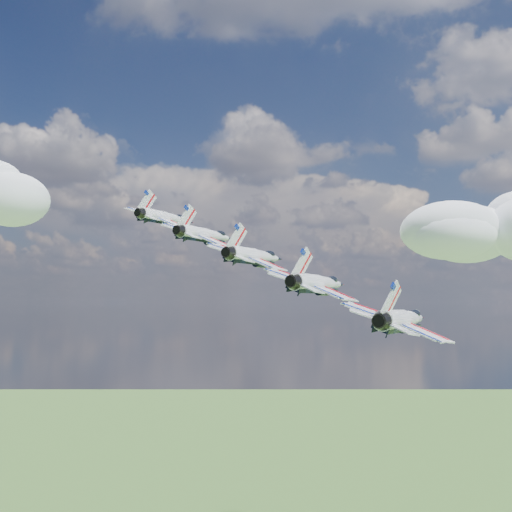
% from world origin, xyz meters
% --- Properties ---
extents(cloud_far, '(68.27, 53.64, 26.82)m').
position_xyz_m(cloud_far, '(61.25, 220.67, 168.81)').
color(cloud_far, white).
extents(jet_0, '(13.39, 15.72, 6.86)m').
position_xyz_m(jet_0, '(-11.49, 12.55, 147.93)').
color(jet_0, white).
extents(jet_1, '(13.39, 15.72, 6.86)m').
position_xyz_m(jet_1, '(-3.28, 5.23, 144.53)').
color(jet_1, white).
extents(jet_2, '(13.39, 15.72, 6.86)m').
position_xyz_m(jet_2, '(4.92, -2.08, 141.14)').
color(jet_2, silver).
extents(jet_3, '(13.39, 15.72, 6.86)m').
position_xyz_m(jet_3, '(13.12, -9.40, 137.75)').
color(jet_3, white).
extents(jet_4, '(13.39, 15.72, 6.86)m').
position_xyz_m(jet_4, '(21.32, -16.71, 134.35)').
color(jet_4, white).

